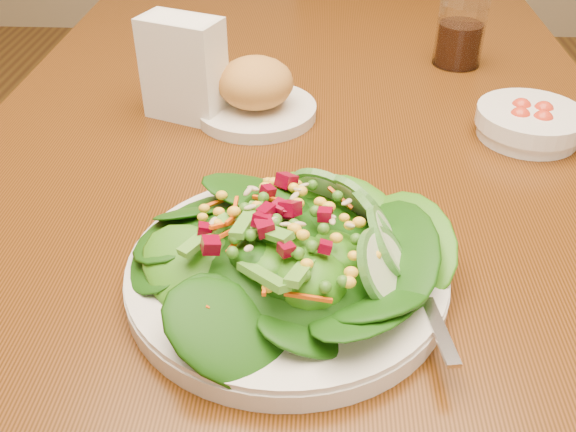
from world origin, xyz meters
name	(u,v)px	position (x,y,z in m)	size (l,w,h in m)	color
dining_table	(301,192)	(0.00, 0.00, 0.65)	(0.90, 1.40, 0.75)	#5F3011
chair_far	(359,43)	(0.12, 0.95, 0.52)	(0.58, 0.58, 0.99)	black
salad_plate	(298,257)	(0.01, -0.31, 0.78)	(0.31, 0.31, 0.09)	silver
bread_plate	(256,93)	(-0.07, 0.04, 0.79)	(0.17, 0.17, 0.09)	silver
tomato_bowl	(529,123)	(0.30, 0.00, 0.77)	(0.14, 0.14, 0.05)	silver
drinking_glass	(461,29)	(0.25, 0.25, 0.81)	(0.08, 0.08, 0.14)	silver
napkin_holder	(184,66)	(-0.17, 0.04, 0.82)	(0.12, 0.09, 0.14)	white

